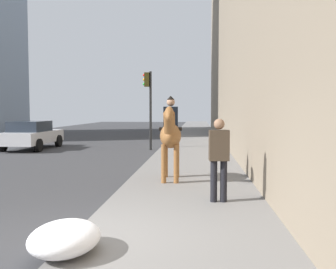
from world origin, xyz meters
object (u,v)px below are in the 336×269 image
Objects in this scene: mounted_horse_near at (171,134)px; car_mid_lane at (32,135)px; traffic_light_near_curb at (149,98)px; pedestrian_greeting at (219,154)px.

mounted_horse_near is 0.52× the size of car_mid_lane.
traffic_light_near_curb reaches higher than car_mid_lane.
car_mid_lane is 1.11× the size of traffic_light_near_curb.
mounted_horse_near reaches higher than car_mid_lane.
pedestrian_greeting is at bearing -165.89° from traffic_light_near_curb.
mounted_horse_near is 11.85m from car_mid_lane.
mounted_horse_near is 1.33× the size of pedestrian_greeting.
mounted_horse_near is at bearing 22.17° from pedestrian_greeting.
mounted_horse_near is at bearing -169.26° from traffic_light_near_curb.
mounted_horse_near is 2.63m from pedestrian_greeting.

